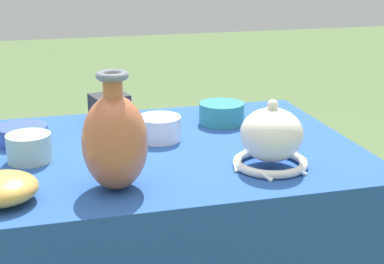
# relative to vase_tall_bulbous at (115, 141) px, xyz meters

# --- Properties ---
(display_table) EXTENTS (1.18, 0.80, 0.74)m
(display_table) POSITION_rel_vase_tall_bulbous_xyz_m (0.11, 0.23, -0.19)
(display_table) COLOR olive
(display_table) RESTS_ON ground_plane
(vase_tall_bulbous) EXTENTS (0.15, 0.15, 0.28)m
(vase_tall_bulbous) POSITION_rel_vase_tall_bulbous_xyz_m (0.00, 0.00, 0.00)
(vase_tall_bulbous) COLOR #BC6642
(vase_tall_bulbous) RESTS_ON display_table
(vase_dome_bell) EXTENTS (0.20, 0.20, 0.18)m
(vase_dome_bell) POSITION_rel_vase_tall_bulbous_xyz_m (0.40, 0.04, -0.04)
(vase_dome_bell) COLOR white
(vase_dome_bell) RESTS_ON display_table
(mosaic_tile_box) EXTENTS (0.13, 0.12, 0.09)m
(mosaic_tile_box) POSITION_rel_vase_tall_bulbous_xyz_m (0.05, 0.53, -0.07)
(mosaic_tile_box) COLOR #232328
(mosaic_tile_box) RESTS_ON display_table
(pot_squat_teal) EXTENTS (0.14, 0.14, 0.07)m
(pot_squat_teal) POSITION_rel_vase_tall_bulbous_xyz_m (0.39, 0.43, -0.08)
(pot_squat_teal) COLOR teal
(pot_squat_teal) RESTS_ON display_table
(pot_squat_cobalt) EXTENTS (0.14, 0.14, 0.05)m
(pot_squat_cobalt) POSITION_rel_vase_tall_bulbous_xyz_m (-0.21, 0.39, -0.09)
(pot_squat_cobalt) COLOR #3851A8
(pot_squat_cobalt) RESTS_ON display_table
(pot_squat_porcelain) EXTENTS (0.13, 0.13, 0.07)m
(pot_squat_porcelain) POSITION_rel_vase_tall_bulbous_xyz_m (0.17, 0.32, -0.08)
(pot_squat_porcelain) COLOR white
(pot_squat_porcelain) RESTS_ON display_table
(bowl_shallow_ochre) EXTENTS (0.16, 0.16, 0.06)m
(bowl_shallow_ochre) POSITION_rel_vase_tall_bulbous_xyz_m (-0.25, -0.01, -0.08)
(bowl_shallow_ochre) COLOR gold
(bowl_shallow_ochre) RESTS_ON display_table
(pot_squat_celadon) EXTENTS (0.12, 0.12, 0.07)m
(pot_squat_celadon) POSITION_rel_vase_tall_bulbous_xyz_m (-0.19, 0.24, -0.08)
(pot_squat_celadon) COLOR #A8CCB7
(pot_squat_celadon) RESTS_ON display_table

